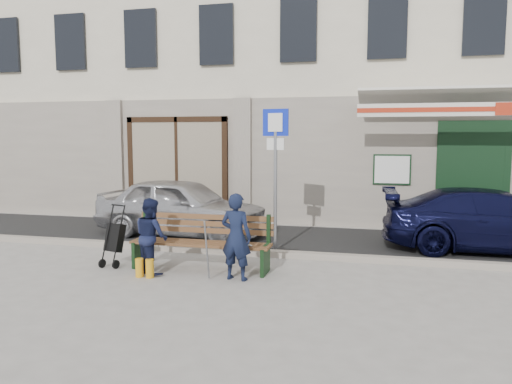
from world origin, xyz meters
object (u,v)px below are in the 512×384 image
(car_silver, at_px, (181,207))
(parking_sign, at_px, (275,156))
(car_navy, at_px, (494,220))
(man, at_px, (236,237))
(woman, at_px, (151,236))
(stroller, at_px, (114,239))
(bench, at_px, (198,243))

(car_silver, height_order, parking_sign, parking_sign)
(car_navy, distance_m, parking_sign, 4.44)
(car_navy, height_order, man, man)
(car_silver, bearing_deg, woman, -159.32)
(woman, bearing_deg, stroller, 21.42)
(woman, xyz_separation_m, stroller, (-0.85, 0.31, -0.16))
(bench, bearing_deg, car_silver, 117.79)
(parking_sign, height_order, woman, parking_sign)
(car_silver, xyz_separation_m, woman, (0.70, -2.99, -0.04))
(stroller, bearing_deg, woman, -3.61)
(stroller, bearing_deg, man, 8.10)
(bench, bearing_deg, car_navy, 26.97)
(man, relative_size, stroller, 1.30)
(parking_sign, xyz_separation_m, woman, (-1.66, -2.00, -1.24))
(car_silver, distance_m, man, 3.71)
(parking_sign, bearing_deg, man, -87.41)
(parking_sign, distance_m, woman, 2.87)
(parking_sign, xyz_separation_m, bench, (-1.00, -1.58, -1.40))
(car_navy, distance_m, stroller, 7.18)
(man, height_order, woman, man)
(man, bearing_deg, bench, -20.88)
(bench, height_order, woman, woman)
(car_silver, bearing_deg, stroller, -175.67)
(car_navy, height_order, parking_sign, parking_sign)
(car_silver, bearing_deg, parking_sign, -105.44)
(car_navy, bearing_deg, parking_sign, 102.35)
(bench, distance_m, stroller, 1.51)
(bench, bearing_deg, parking_sign, 57.57)
(car_navy, distance_m, woman, 6.54)
(car_navy, distance_m, man, 5.31)
(bench, relative_size, stroller, 2.28)
(car_navy, relative_size, woman, 3.38)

